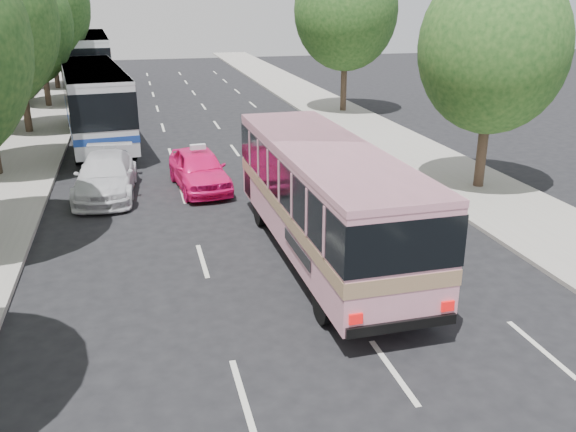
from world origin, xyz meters
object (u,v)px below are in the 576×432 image
object	(u,v)px
tour_coach_front	(94,97)
pink_bus	(324,190)
pink_taxi	(199,169)
tour_coach_rear	(86,58)
white_pickup	(106,176)

from	to	relation	value
tour_coach_front	pink_bus	bearing A→B (deg)	-74.50
pink_taxi	tour_coach_front	distance (m)	9.79
pink_bus	tour_coach_rear	bearing A→B (deg)	102.30
tour_coach_rear	pink_taxi	bearing A→B (deg)	-82.03
pink_taxi	tour_coach_rear	world-z (taller)	tour_coach_rear
pink_bus	white_pickup	bearing A→B (deg)	128.10
pink_bus	pink_taxi	world-z (taller)	pink_bus
white_pickup	tour_coach_rear	world-z (taller)	tour_coach_rear
pink_taxi	tour_coach_front	world-z (taller)	tour_coach_front
pink_bus	white_pickup	size ratio (longest dim) A/B	2.00
white_pickup	tour_coach_rear	size ratio (longest dim) A/B	0.35
pink_taxi	tour_coach_rear	bearing A→B (deg)	95.60
pink_taxi	tour_coach_rear	xyz separation A→B (m)	(-5.08, 25.27, 1.75)
white_pickup	tour_coach_front	size ratio (longest dim) A/B	0.41
pink_taxi	white_pickup	distance (m)	3.28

